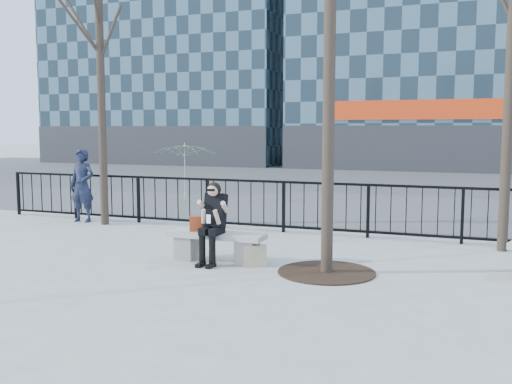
% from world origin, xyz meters
% --- Properties ---
extents(ground, '(120.00, 120.00, 0.00)m').
position_xyz_m(ground, '(0.00, 0.00, 0.00)').
color(ground, '#969691').
rests_on(ground, ground).
extents(street_surface, '(60.00, 23.00, 0.01)m').
position_xyz_m(street_surface, '(0.00, 15.00, 0.00)').
color(street_surface, '#474747').
rests_on(street_surface, ground).
extents(railing, '(14.00, 0.06, 1.10)m').
position_xyz_m(railing, '(0.00, 3.00, 0.55)').
color(railing, black).
rests_on(railing, ground).
extents(tree_left, '(2.80, 2.80, 6.50)m').
position_xyz_m(tree_left, '(-4.00, 2.50, 4.86)').
color(tree_left, black).
rests_on(tree_left, ground).
extents(tree_grate, '(1.50, 1.50, 0.02)m').
position_xyz_m(tree_grate, '(1.90, -0.10, 0.01)').
color(tree_grate, black).
rests_on(tree_grate, ground).
extents(bench_main, '(1.65, 0.46, 0.49)m').
position_xyz_m(bench_main, '(0.00, 0.00, 0.30)').
color(bench_main, slate).
rests_on(bench_main, ground).
extents(seated_woman, '(0.50, 0.64, 1.34)m').
position_xyz_m(seated_woman, '(0.00, -0.16, 0.67)').
color(seated_woman, black).
rests_on(seated_woman, ground).
extents(handbag, '(0.34, 0.25, 0.25)m').
position_xyz_m(handbag, '(-0.33, 0.02, 0.62)').
color(handbag, '#AB3815').
rests_on(handbag, bench_main).
extents(shopping_bag, '(0.39, 0.26, 0.35)m').
position_xyz_m(shopping_bag, '(0.73, -0.11, 0.17)').
color(shopping_bag, beige).
rests_on(shopping_bag, ground).
extents(standing_man, '(0.65, 0.44, 1.74)m').
position_xyz_m(standing_man, '(-4.70, 2.63, 0.87)').
color(standing_man, black).
rests_on(standing_man, ground).
extents(vendor_umbrella, '(2.40, 2.43, 1.81)m').
position_xyz_m(vendor_umbrella, '(-4.19, 6.77, 0.91)').
color(vendor_umbrella, yellow).
rests_on(vendor_umbrella, ground).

